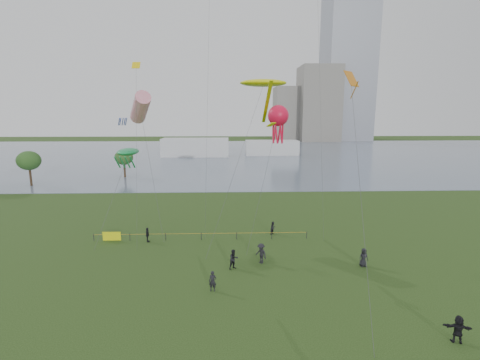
{
  "coord_description": "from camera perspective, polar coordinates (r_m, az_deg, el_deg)",
  "views": [
    {
      "loc": [
        -1.07,
        -21.51,
        14.02
      ],
      "look_at": [
        0.0,
        10.0,
        8.0
      ],
      "focal_mm": 26.0,
      "sensor_mm": 36.0,
      "label": 1
    }
  ],
  "objects": [
    {
      "name": "kite_octopus",
      "position": [
        37.26,
        6.29,
        10.34
      ],
      "size": [
        4.62,
        5.05,
        14.94
      ],
      "rotation": [
        0.0,
        0.0,
        -0.27
      ],
      "color": "#3F3F42"
    },
    {
      "name": "spectator_a",
      "position": [
        32.59,
        -1.04,
        -12.88
      ],
      "size": [
        1.13,
        1.06,
        1.85
      ],
      "primitive_type": "imported",
      "rotation": [
        0.0,
        0.0,
        0.54
      ],
      "color": "black",
      "rests_on": "ground_plane"
    },
    {
      "name": "lake",
      "position": [
        122.32,
        -1.44,
        4.23
      ],
      "size": [
        400.0,
        120.0,
        0.08
      ],
      "primitive_type": "cube",
      "color": "slate",
      "rests_on": "ground_plane"
    },
    {
      "name": "ground_plane",
      "position": [
        25.7,
        0.82,
        -22.25
      ],
      "size": [
        400.0,
        400.0,
        0.0
      ],
      "primitive_type": "plane",
      "color": "#1D3410"
    },
    {
      "name": "spectator_e",
      "position": [
        27.04,
        32.17,
        -20.02
      ],
      "size": [
        1.74,
        0.98,
        1.79
      ],
      "primitive_type": "imported",
      "rotation": [
        0.0,
        0.0,
        2.85
      ],
      "color": "black",
      "rests_on": "ground_plane"
    },
    {
      "name": "kite_stingray",
      "position": [
        41.48,
        3.86,
        15.53
      ],
      "size": [
        9.1,
        10.83,
        17.94
      ],
      "rotation": [
        0.0,
        0.0,
        0.15
      ],
      "color": "#3F3F42"
    },
    {
      "name": "kite_delta",
      "position": [
        31.79,
        17.95,
        14.14
      ],
      "size": [
        2.98,
        13.7,
        17.66
      ],
      "rotation": [
        0.0,
        0.0,
        -0.0
      ],
      "color": "#3F3F42"
    },
    {
      "name": "pavilion_right",
      "position": [
        121.01,
        5.24,
        5.3
      ],
      "size": [
        18.0,
        7.0,
        5.0
      ],
      "primitive_type": "cube",
      "color": "silver",
      "rests_on": "ground_plane"
    },
    {
      "name": "small_kites",
      "position": [
        44.23,
        -3.06,
        26.01
      ],
      "size": [
        21.5,
        4.85,
        11.13
      ],
      "color": "yellow"
    },
    {
      "name": "pavilion_left",
      "position": [
        117.54,
        -7.31,
        5.34
      ],
      "size": [
        22.0,
        8.0,
        6.0
      ],
      "primitive_type": "cube",
      "color": "silver",
      "rests_on": "ground_plane"
    },
    {
      "name": "spectator_b",
      "position": [
        33.79,
        3.47,
        -11.93
      ],
      "size": [
        1.36,
        1.43,
        1.95
      ],
      "primitive_type": "imported",
      "rotation": [
        0.0,
        0.0,
        -0.87
      ],
      "color": "black",
      "rests_on": "ground_plane"
    },
    {
      "name": "fence",
      "position": [
        40.85,
        -15.06,
        -8.83
      ],
      "size": [
        24.07,
        0.07,
        1.05
      ],
      "color": "black",
      "rests_on": "ground_plane"
    },
    {
      "name": "spectator_f",
      "position": [
        29.04,
        -4.5,
        -16.24
      ],
      "size": [
        0.66,
        0.48,
        1.67
      ],
      "primitive_type": "imported",
      "rotation": [
        0.0,
        0.0,
        -0.14
      ],
      "color": "black",
      "rests_on": "ground_plane"
    },
    {
      "name": "spectator_d",
      "position": [
        35.06,
        19.61,
        -11.87
      ],
      "size": [
        0.92,
        0.67,
        1.75
      ],
      "primitive_type": "imported",
      "rotation": [
        0.0,
        0.0,
        0.14
      ],
      "color": "black",
      "rests_on": "ground_plane"
    },
    {
      "name": "building_mid",
      "position": [
        189.52,
        12.72,
        12.06
      ],
      "size": [
        20.0,
        20.0,
        38.0
      ],
      "primitive_type": "cube",
      "color": "slate",
      "rests_on": "ground_plane"
    },
    {
      "name": "spectator_c",
      "position": [
        40.29,
        -14.94,
        -8.69
      ],
      "size": [
        0.5,
        1.0,
        1.64
      ],
      "primitive_type": "imported",
      "rotation": [
        0.0,
        0.0,
        1.67
      ],
      "color": "black",
      "rests_on": "ground_plane"
    },
    {
      "name": "spectator_g",
      "position": [
        41.53,
        5.46,
        -7.84
      ],
      "size": [
        0.95,
        0.94,
        1.55
      ],
      "primitive_type": "imported",
      "rotation": [
        0.0,
        0.0,
        0.73
      ],
      "color": "black",
      "rests_on": "ground_plane"
    },
    {
      "name": "tower",
      "position": [
        204.96,
        17.5,
        23.31
      ],
      "size": [
        24.0,
        24.0,
        120.0
      ],
      "primitive_type": "cube",
      "color": "gray",
      "rests_on": "ground_plane"
    },
    {
      "name": "kite_creature",
      "position": [
        41.71,
        -17.88,
        4.39
      ],
      "size": [
        3.81,
        7.25,
        10.16
      ],
      "rotation": [
        0.0,
        0.0,
        0.04
      ],
      "color": "#3F3F42"
    },
    {
      "name": "trees",
      "position": [
        79.98,
        -31.08,
        2.92
      ],
      "size": [
        28.12,
        16.27,
        7.81
      ],
      "color": "#342517",
      "rests_on": "ground_plane"
    },
    {
      "name": "building_low",
      "position": [
        192.38,
        8.09,
        10.7
      ],
      "size": [
        16.0,
        18.0,
        28.0
      ],
      "primitive_type": "cube",
      "color": "slate",
      "rests_on": "ground_plane"
    },
    {
      "name": "kite_windsock",
      "position": [
        42.9,
        -16.05,
        11.35
      ],
      "size": [
        5.47,
        7.42,
        16.65
      ],
      "rotation": [
        0.0,
        0.0,
        0.34
      ],
      "color": "#3F3F42"
    }
  ]
}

